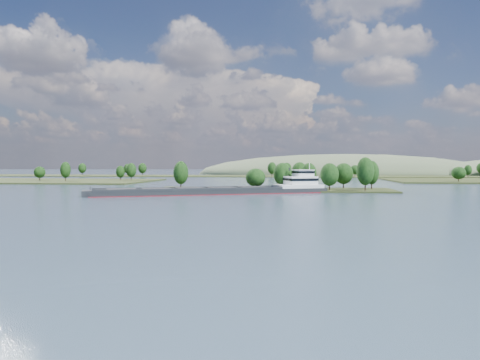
# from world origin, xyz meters

# --- Properties ---
(ground) EXTENTS (1800.00, 1800.00, 0.00)m
(ground) POSITION_xyz_m (0.00, 120.00, 0.00)
(ground) COLOR #354B5D
(ground) RESTS_ON ground
(tree_island) EXTENTS (100.00, 30.00, 14.39)m
(tree_island) POSITION_xyz_m (7.89, 179.42, 3.92)
(tree_island) COLOR #242D14
(tree_island) RESTS_ON ground
(back_shoreline) EXTENTS (900.00, 60.00, 13.68)m
(back_shoreline) POSITION_xyz_m (7.21, 399.87, 0.63)
(back_shoreline) COLOR #242D14
(back_shoreline) RESTS_ON ground
(hill_west) EXTENTS (320.00, 160.00, 44.00)m
(hill_west) POSITION_xyz_m (60.00, 500.00, 0.00)
(hill_west) COLOR #48563B
(hill_west) RESTS_ON ground
(cargo_barge) EXTENTS (86.25, 47.20, 12.18)m
(cargo_barge) POSITION_xyz_m (-15.07, 155.20, 1.54)
(cargo_barge) COLOR black
(cargo_barge) RESTS_ON ground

